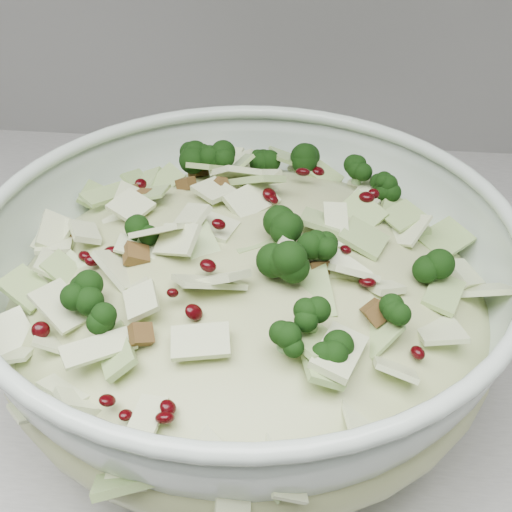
{
  "coord_description": "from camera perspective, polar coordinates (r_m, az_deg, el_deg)",
  "views": [
    {
      "loc": [
        -0.41,
        1.25,
        1.28
      ],
      "look_at": [
        -0.44,
        1.62,
        1.0
      ],
      "focal_mm": 50.0,
      "sensor_mm": 36.0,
      "label": 1
    }
  ],
  "objects": [
    {
      "name": "mixing_bowl",
      "position": [
        0.48,
        -0.71,
        -4.08
      ],
      "size": [
        0.4,
        0.4,
        0.14
      ],
      "rotation": [
        0.0,
        0.0,
        -0.18
      ],
      "color": "silver",
      "rests_on": "counter"
    },
    {
      "name": "salad",
      "position": [
        0.46,
        -0.73,
        -1.97
      ],
      "size": [
        0.34,
        0.34,
        0.14
      ],
      "rotation": [
        0.0,
        0.0,
        0.05
      ],
      "color": "#BFC889",
      "rests_on": "mixing_bowl"
    }
  ]
}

